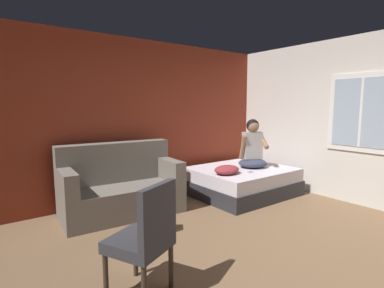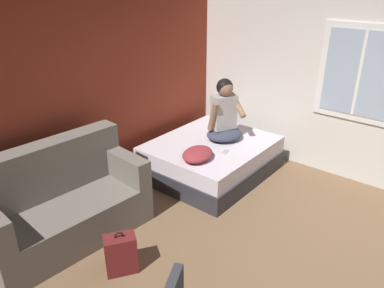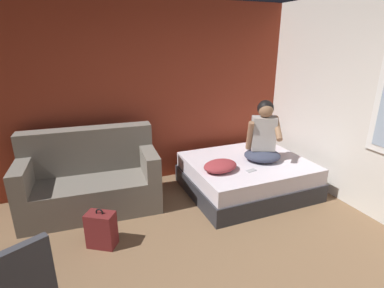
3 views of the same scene
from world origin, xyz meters
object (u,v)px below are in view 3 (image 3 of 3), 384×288
at_px(couch, 91,180).
at_px(backpack, 102,230).
at_px(throw_pillow, 220,166).
at_px(person_seated, 263,137).
at_px(bed, 246,176).
at_px(cell_phone, 251,171).

relative_size(couch, backpack, 3.83).
bearing_deg(throw_pillow, person_seated, 8.47).
bearing_deg(bed, throw_pillow, -162.06).
distance_m(couch, cell_phone, 2.12).
height_order(bed, person_seated, person_seated).
xyz_separation_m(bed, person_seated, (0.20, -0.06, 0.60)).
relative_size(person_seated, backpack, 1.91).
distance_m(bed, person_seated, 0.64).
bearing_deg(couch, bed, -10.14).
bearing_deg(couch, cell_phone, -19.81).
bearing_deg(throw_pillow, cell_phone, -22.99).
bearing_deg(person_seated, bed, 162.39).
relative_size(person_seated, throw_pillow, 1.82).
xyz_separation_m(person_seated, throw_pillow, (-0.73, -0.11, -0.29)).
distance_m(couch, person_seated, 2.43).
height_order(bed, cell_phone, cell_phone).
xyz_separation_m(throw_pillow, cell_phone, (0.38, -0.16, -0.07)).
bearing_deg(bed, couch, 169.86).
height_order(backpack, throw_pillow, throw_pillow).
height_order(bed, couch, couch).
xyz_separation_m(bed, throw_pillow, (-0.53, -0.17, 0.31)).
bearing_deg(backpack, couch, 91.18).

